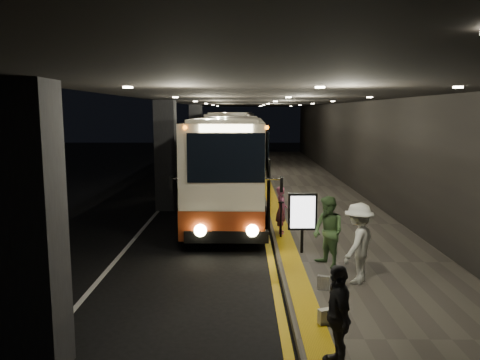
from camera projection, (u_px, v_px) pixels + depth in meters
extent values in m
plane|color=black|center=(194.00, 235.00, 15.07)|extent=(90.00, 90.00, 0.00)
cube|color=silver|center=(164.00, 204.00, 20.03)|extent=(0.12, 50.00, 0.01)
cube|color=gold|center=(261.00, 204.00, 20.00)|extent=(0.18, 50.00, 0.01)
cube|color=#514C44|center=(317.00, 203.00, 19.98)|extent=(4.50, 50.00, 0.15)
cube|color=gold|center=(272.00, 201.00, 19.98)|extent=(0.50, 50.00, 0.01)
cube|color=black|center=(372.00, 134.00, 19.53)|extent=(0.10, 50.00, 6.00)
cube|color=black|center=(32.00, 232.00, 6.85)|extent=(0.80, 0.80, 4.40)
cube|color=black|center=(166.00, 155.00, 18.72)|extent=(0.80, 0.80, 4.40)
cube|color=black|center=(196.00, 138.00, 30.60)|extent=(0.80, 0.80, 4.40)
cube|color=black|center=(265.00, 95.00, 19.33)|extent=(9.00, 50.00, 0.40)
cube|color=beige|center=(232.00, 162.00, 18.30)|extent=(2.65, 11.48, 3.24)
cube|color=brown|center=(232.00, 191.00, 18.48)|extent=(2.67, 11.50, 0.86)
cube|color=black|center=(226.00, 158.00, 12.52)|extent=(2.10, 0.11, 1.33)
cube|color=black|center=(226.00, 236.00, 12.91)|extent=(2.34, 0.30, 0.33)
cylinder|color=black|center=(195.00, 221.00, 14.95)|extent=(0.27, 0.95, 0.95)
cylinder|color=black|center=(262.00, 221.00, 14.94)|extent=(0.27, 0.95, 0.95)
cylinder|color=black|center=(211.00, 185.00, 22.30)|extent=(0.27, 0.95, 0.95)
cylinder|color=black|center=(256.00, 185.00, 22.28)|extent=(0.27, 0.95, 0.95)
sphere|color=#FFEAA5|center=(200.00, 230.00, 12.80)|extent=(0.34, 0.34, 0.34)
sphere|color=#FFEAA5|center=(252.00, 231.00, 12.79)|extent=(0.34, 0.34, 0.34)
cube|color=#FFF2BF|center=(226.00, 128.00, 12.39)|extent=(1.43, 0.08, 0.21)
cube|color=beige|center=(233.00, 138.00, 32.90)|extent=(3.14, 12.03, 3.38)
cube|color=brown|center=(233.00, 156.00, 33.08)|extent=(3.16, 12.05, 0.89)
cube|color=black|center=(231.00, 131.00, 26.87)|extent=(2.18, 0.18, 1.39)
cube|color=black|center=(231.00, 170.00, 27.28)|extent=(2.44, 0.38, 0.35)
cylinder|color=black|center=(214.00, 167.00, 29.41)|extent=(0.28, 0.99, 0.99)
cylinder|color=black|center=(250.00, 167.00, 29.39)|extent=(0.28, 0.99, 0.99)
cylinder|color=black|center=(220.00, 155.00, 37.07)|extent=(0.28, 0.99, 0.99)
cylinder|color=black|center=(249.00, 155.00, 37.05)|extent=(0.28, 0.99, 0.99)
cube|color=beige|center=(235.00, 131.00, 46.49)|extent=(2.68, 11.47, 3.23)
cube|color=brown|center=(235.00, 143.00, 46.66)|extent=(2.70, 11.49, 0.86)
cube|color=black|center=(234.00, 126.00, 40.71)|extent=(2.09, 0.12, 1.33)
cube|color=black|center=(234.00, 151.00, 41.11)|extent=(2.33, 0.31, 0.33)
cylinder|color=black|center=(223.00, 149.00, 43.14)|extent=(0.27, 0.95, 0.95)
cylinder|color=black|center=(246.00, 149.00, 43.13)|extent=(0.27, 0.95, 0.95)
cylinder|color=black|center=(226.00, 144.00, 50.48)|extent=(0.27, 0.95, 0.95)
cylinder|color=black|center=(246.00, 144.00, 50.46)|extent=(0.27, 0.95, 0.95)
imported|color=#C55B88|center=(281.00, 210.00, 14.60)|extent=(0.36, 0.54, 1.49)
imported|color=#486D3C|center=(328.00, 232.00, 11.43)|extent=(0.86, 1.00, 1.75)
imported|color=silver|center=(358.00, 243.00, 10.36)|extent=(1.11, 1.27, 1.80)
imported|color=#444347|center=(338.00, 316.00, 6.94)|extent=(0.51, 0.94, 1.58)
cube|color=black|center=(324.00, 283.00, 10.01)|extent=(0.28, 0.19, 0.31)
cube|color=beige|center=(325.00, 317.00, 8.40)|extent=(0.26, 0.20, 0.28)
cylinder|color=black|center=(302.00, 241.00, 12.64)|extent=(0.08, 0.08, 0.64)
cube|color=black|center=(303.00, 212.00, 12.52)|extent=(0.77, 0.12, 1.00)
cube|color=white|center=(303.00, 212.00, 12.46)|extent=(0.65, 0.04, 0.86)
cylinder|color=black|center=(281.00, 220.00, 14.15)|extent=(0.05, 0.05, 1.08)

